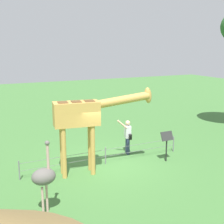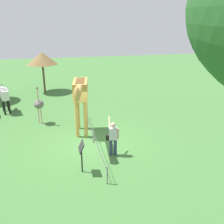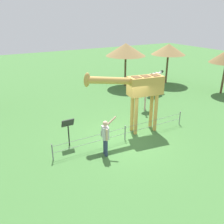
# 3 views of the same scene
# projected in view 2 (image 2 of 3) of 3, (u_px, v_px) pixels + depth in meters

# --- Properties ---
(ground_plane) EXTENTS (60.00, 60.00, 0.00)m
(ground_plane) POSITION_uv_depth(u_px,v_px,m) (92.00, 143.00, 12.88)
(ground_plane) COLOR #427538
(giraffe) EXTENTS (3.94, 1.05, 3.29)m
(giraffe) POSITION_uv_depth(u_px,v_px,m) (80.00, 94.00, 12.97)
(giraffe) COLOR gold
(giraffe) RESTS_ON ground_plane
(visitor) EXTENTS (0.72, 0.59, 1.67)m
(visitor) POSITION_uv_depth(u_px,v_px,m) (113.00, 137.00, 11.43)
(visitor) COLOR navy
(visitor) RESTS_ON ground_plane
(zebra) EXTENTS (1.82, 0.77, 1.66)m
(zebra) POSITION_uv_depth(u_px,v_px,m) (4.00, 95.00, 16.65)
(zebra) COLOR black
(zebra) RESTS_ON ground_plane
(ostrich) EXTENTS (0.70, 0.56, 2.25)m
(ostrich) POSITION_uv_depth(u_px,v_px,m) (39.00, 104.00, 14.84)
(ostrich) COLOR #CC9E93
(ostrich) RESTS_ON ground_plane
(shade_hut_near) EXTENTS (2.46, 2.46, 3.26)m
(shade_hut_near) POSITION_uv_depth(u_px,v_px,m) (42.00, 59.00, 20.84)
(shade_hut_near) COLOR brown
(shade_hut_near) RESTS_ON ground_plane
(info_sign) EXTENTS (0.56, 0.21, 1.32)m
(info_sign) POSITION_uv_depth(u_px,v_px,m) (81.00, 151.00, 10.11)
(info_sign) COLOR black
(info_sign) RESTS_ON ground_plane
(wire_fence) EXTENTS (7.05, 0.05, 0.75)m
(wire_fence) POSITION_uv_depth(u_px,v_px,m) (93.00, 135.00, 12.75)
(wire_fence) COLOR slate
(wire_fence) RESTS_ON ground_plane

